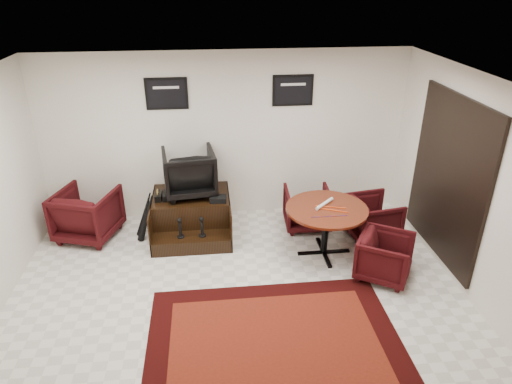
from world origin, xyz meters
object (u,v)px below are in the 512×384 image
at_px(shine_podium, 192,215).
at_px(shine_chair, 189,170).
at_px(meeting_table, 326,213).
at_px(table_chair_back, 307,206).
at_px(table_chair_window, 373,216).
at_px(armchair_side, 87,212).
at_px(table_chair_corner, 385,255).

xyz_separation_m(shine_podium, shine_chair, (0.00, 0.13, 0.75)).
relative_size(meeting_table, table_chair_back, 1.60).
relative_size(meeting_table, table_chair_window, 1.60).
xyz_separation_m(shine_podium, armchair_side, (-1.64, 0.03, 0.15)).
distance_m(shine_podium, shine_chair, 0.76).
xyz_separation_m(table_chair_window, table_chair_corner, (-0.20, -1.06, -0.02)).
distance_m(armchair_side, table_chair_corner, 4.59).
height_order(armchair_side, meeting_table, armchair_side).
bearing_deg(meeting_table, table_chair_back, 96.34).
distance_m(meeting_table, table_chair_back, 0.90).
relative_size(shine_podium, shine_chair, 1.56).
relative_size(shine_podium, table_chair_corner, 1.78).
height_order(meeting_table, table_chair_corner, meeting_table).
bearing_deg(table_chair_corner, shine_chair, 89.14).
bearing_deg(table_chair_window, armchair_side, 74.56).
bearing_deg(table_chair_corner, table_chair_window, 20.59).
height_order(armchair_side, table_chair_corner, armchair_side).
distance_m(shine_podium, table_chair_window, 2.91).
relative_size(shine_podium, table_chair_back, 1.70).
relative_size(shine_podium, armchair_side, 1.43).
distance_m(meeting_table, table_chair_corner, 1.00).
height_order(shine_podium, armchair_side, armchair_side).
height_order(shine_podium, shine_chair, shine_chair).
relative_size(armchair_side, table_chair_corner, 1.25).
distance_m(shine_chair, table_chair_corner, 3.22).
xyz_separation_m(shine_chair, table_chair_window, (2.87, -0.61, -0.67)).
height_order(armchair_side, table_chair_back, armchair_side).
xyz_separation_m(shine_chair, armchair_side, (-1.64, -0.10, -0.60)).
distance_m(shine_podium, meeting_table, 2.21).
bearing_deg(armchair_side, table_chair_window, -168.58).
bearing_deg(table_chair_window, shine_chair, 68.98).
bearing_deg(table_chair_window, meeting_table, 105.68).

